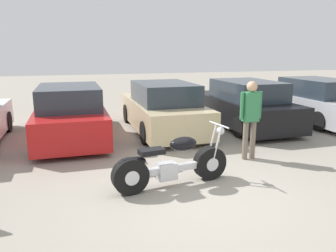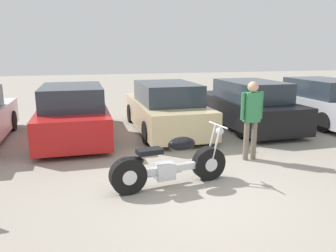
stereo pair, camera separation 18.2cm
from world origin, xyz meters
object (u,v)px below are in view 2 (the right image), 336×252
at_px(parked_car_red, 73,114).
at_px(parked_car_silver, 318,102).
at_px(parked_car_champagne, 165,109).
at_px(motorcycle, 169,165).
at_px(parked_car_black, 247,105).
at_px(person_standing, 252,114).

height_order(parked_car_red, parked_car_silver, same).
xyz_separation_m(parked_car_champagne, parked_car_silver, (5.38, -0.12, 0.00)).
xyz_separation_m(motorcycle, parked_car_black, (3.70, 4.05, 0.27)).
bearing_deg(parked_car_red, person_standing, -38.77).
bearing_deg(motorcycle, parked_car_red, 112.64).
height_order(motorcycle, parked_car_silver, parked_car_silver).
bearing_deg(parked_car_champagne, person_standing, -70.39).
xyz_separation_m(motorcycle, parked_car_silver, (6.39, 4.04, 0.27)).
bearing_deg(parked_car_silver, parked_car_black, 179.85).
height_order(parked_car_champagne, parked_car_silver, same).
bearing_deg(parked_car_champagne, motorcycle, -103.57).
bearing_deg(parked_car_black, parked_car_silver, -0.15).
relative_size(parked_car_silver, person_standing, 2.59).
bearing_deg(parked_car_black, person_standing, -116.91).
xyz_separation_m(motorcycle, person_standing, (2.14, 0.98, 0.64)).
height_order(parked_car_red, parked_car_champagne, same).
bearing_deg(parked_car_black, parked_car_red, 179.96).
bearing_deg(parked_car_red, parked_car_silver, -0.08).
xyz_separation_m(parked_car_black, parked_car_silver, (2.69, -0.01, 0.00)).
xyz_separation_m(parked_car_champagne, parked_car_black, (2.69, -0.11, 0.00)).
bearing_deg(person_standing, parked_car_red, 141.23).
relative_size(parked_car_red, parked_car_silver, 1.00).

